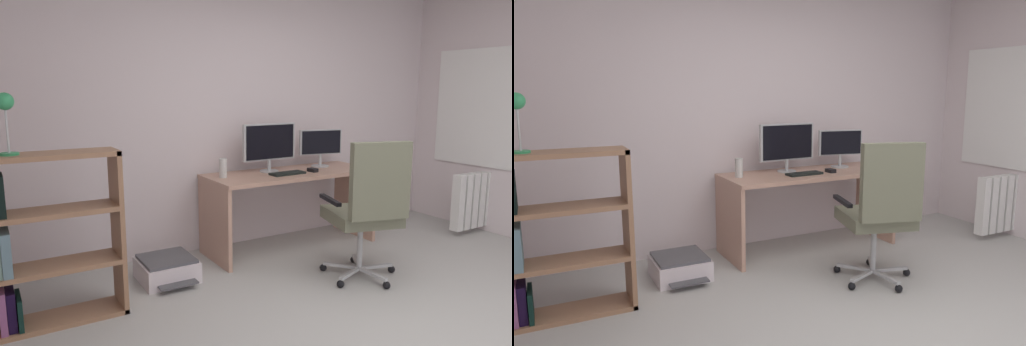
% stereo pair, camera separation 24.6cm
% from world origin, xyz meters
% --- Properties ---
extents(wall_back, '(5.11, 0.10, 2.64)m').
position_xyz_m(wall_back, '(0.00, 2.36, 1.32)').
color(wall_back, silver).
rests_on(wall_back, ground).
extents(window_pane, '(0.01, 1.25, 1.17)m').
position_xyz_m(window_pane, '(2.55, 1.32, 1.33)').
color(window_pane, white).
extents(window_frame, '(0.02, 1.33, 1.25)m').
position_xyz_m(window_frame, '(2.54, 1.32, 1.33)').
color(window_frame, white).
extents(desk, '(1.67, 0.64, 0.75)m').
position_xyz_m(desk, '(0.41, 1.93, 0.56)').
color(desk, tan).
rests_on(desk, ground).
extents(monitor_main, '(0.57, 0.18, 0.46)m').
position_xyz_m(monitor_main, '(0.23, 2.03, 1.02)').
color(monitor_main, '#B2B5B7').
rests_on(monitor_main, desk).
extents(monitor_secondary, '(0.46, 0.18, 0.38)m').
position_xyz_m(monitor_secondary, '(0.84, 2.03, 0.98)').
color(monitor_secondary, '#B2B5B7').
rests_on(monitor_secondary, desk).
extents(keyboard, '(0.34, 0.14, 0.02)m').
position_xyz_m(keyboard, '(0.30, 1.83, 0.76)').
color(keyboard, black).
rests_on(keyboard, desk).
extents(computer_mouse, '(0.07, 0.10, 0.03)m').
position_xyz_m(computer_mouse, '(0.58, 1.82, 0.76)').
color(computer_mouse, black).
rests_on(computer_mouse, desk).
extents(desktop_speaker, '(0.07, 0.07, 0.17)m').
position_xyz_m(desktop_speaker, '(-0.29, 1.99, 0.83)').
color(desktop_speaker, silver).
rests_on(desktop_speaker, desk).
extents(office_chair, '(0.66, 0.68, 1.14)m').
position_xyz_m(office_chair, '(0.44, 0.92, 0.62)').
color(office_chair, '#B7BABC').
rests_on(office_chair, ground).
extents(bookshelf, '(0.93, 0.28, 1.13)m').
position_xyz_m(bookshelf, '(-1.93, 1.47, 0.54)').
color(bookshelf, '#986C4D').
rests_on(bookshelf, ground).
extents(desk_lamp, '(0.11, 0.11, 0.37)m').
position_xyz_m(desk_lamp, '(-1.98, 1.47, 1.40)').
color(desk_lamp, '#319A5B').
rests_on(desk_lamp, bookshelf).
extents(printer, '(0.43, 0.52, 0.19)m').
position_xyz_m(printer, '(-0.92, 1.76, 0.09)').
color(printer, silver).
rests_on(printer, ground).
extents(radiator, '(0.78, 0.10, 0.59)m').
position_xyz_m(radiator, '(2.45, 1.32, 0.36)').
color(radiator, white).
rests_on(radiator, ground).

